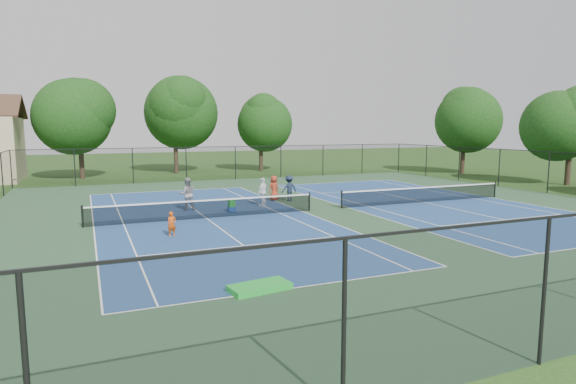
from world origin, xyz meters
name	(u,v)px	position (x,y,z in m)	size (l,w,h in m)	color
ground	(326,210)	(0.00, 0.00, 0.00)	(140.00, 140.00, 0.00)	#234716
court_pad	(326,210)	(0.00, 0.00, 0.00)	(36.00, 36.00, 0.01)	#294929
tennis_court_left	(206,217)	(-7.00, 0.00, 0.10)	(12.00, 23.83, 1.07)	navy
tennis_court_right	(424,201)	(7.00, 0.00, 0.10)	(12.00, 23.83, 1.07)	navy
perimeter_fence	(326,182)	(0.00, 0.00, 1.60)	(36.08, 36.08, 3.02)	black
tree_back_a	(79,113)	(-13.00, 24.00, 6.04)	(6.80, 6.80, 9.15)	#2D2116
tree_back_b	(174,109)	(-4.00, 26.00, 6.60)	(7.60, 7.60, 10.03)	#2D2116
tree_back_c	(261,120)	(5.00, 25.00, 5.48)	(6.00, 6.00, 8.40)	#2D2116
tree_side_e	(465,117)	(23.00, 14.00, 5.81)	(6.60, 6.60, 8.87)	#2D2116
tree_side_f	(572,121)	(24.00, 3.00, 5.25)	(5.80, 5.80, 8.12)	#2D2116
child_player	(172,224)	(-9.35, -3.51, 0.54)	(0.40, 0.26, 1.09)	#D44B0E
instructor	(187,194)	(-7.40, 2.90, 0.94)	(0.92, 0.72, 1.89)	gray
bystander_a	(263,192)	(-2.85, 2.72, 0.86)	(1.00, 0.42, 1.71)	white
bystander_b	(289,188)	(-0.66, 3.85, 0.84)	(1.08, 0.62, 1.67)	#172234
bystander_c	(274,188)	(-1.48, 4.43, 0.81)	(0.79, 0.52, 1.62)	maroon
ball_crate	(232,210)	(-5.26, 1.28, 0.16)	(0.41, 0.30, 0.31)	#16409A
ball_hopper	(231,203)	(-5.26, 1.28, 0.52)	(0.34, 0.28, 0.41)	green
green_tarp	(260,287)	(-8.19, -11.65, 0.10)	(1.79, 0.85, 0.18)	green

